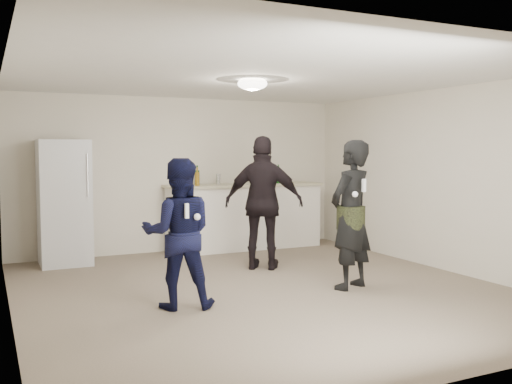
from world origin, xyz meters
name	(u,v)px	position (x,y,z in m)	size (l,w,h in m)	color
floor	(263,290)	(0.00, 0.00, 0.00)	(6.00, 6.00, 0.00)	#6B5B4C
ceiling	(263,77)	(0.00, 0.00, 2.50)	(6.00, 6.00, 0.00)	silver
wall_back	(183,175)	(0.00, 3.00, 1.25)	(6.00, 6.00, 0.00)	beige
wall_front	(454,208)	(0.00, -3.00, 1.25)	(6.00, 6.00, 0.00)	beige
wall_left	(7,192)	(-2.75, 0.00, 1.25)	(6.00, 6.00, 0.00)	beige
wall_right	(442,179)	(2.75, 0.00, 1.25)	(6.00, 6.00, 0.00)	beige
counter	(245,218)	(0.98, 2.67, 0.53)	(2.60, 0.56, 1.05)	white
counter_top	(245,185)	(0.98, 2.67, 1.07)	(2.68, 0.64, 0.04)	#B8B18F
fridge	(64,202)	(-1.92, 2.60, 0.90)	(0.70, 0.70, 1.80)	silver
fridge_handle	(88,175)	(-1.64, 2.23, 1.30)	(0.02, 0.02, 0.60)	white
ceiling_dome	(252,84)	(0.00, 0.30, 2.45)	(0.36, 0.36, 0.16)	white
shaker	(219,179)	(0.54, 2.75, 1.18)	(0.08, 0.08, 0.17)	silver
man	(178,233)	(-1.14, -0.30, 0.79)	(0.76, 0.59, 1.57)	#0E113B
woman	(351,215)	(0.97, -0.38, 0.89)	(0.65, 0.42, 1.77)	black
camo_shorts	(351,218)	(0.97, -0.38, 0.85)	(0.34, 0.34, 0.28)	#2B3317
spectator	(264,203)	(0.53, 1.07, 0.92)	(1.08, 0.45, 1.85)	black
remote_man	(187,211)	(-1.14, -0.58, 1.05)	(0.04, 0.04, 0.15)	silver
nunchuk_man	(197,217)	(-1.02, -0.55, 0.98)	(0.07, 0.07, 0.07)	white
remote_woman	(364,185)	(0.97, -0.63, 1.25)	(0.04, 0.04, 0.15)	white
nunchuk_woman	(355,194)	(0.87, -0.60, 1.15)	(0.07, 0.07, 0.07)	white
bottle_cluster	(235,178)	(0.79, 2.65, 1.20)	(1.54, 0.38, 0.24)	silver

